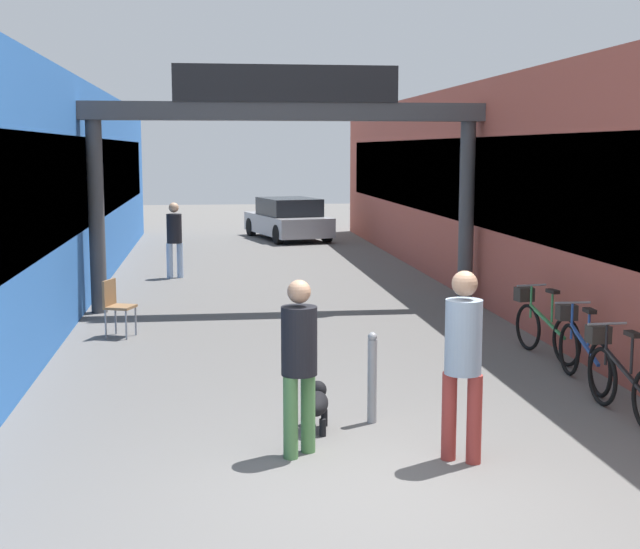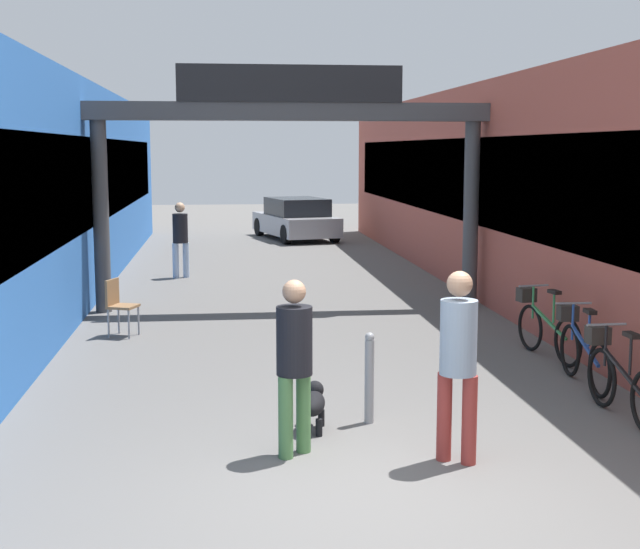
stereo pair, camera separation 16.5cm
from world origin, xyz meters
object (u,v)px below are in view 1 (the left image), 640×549
Objects in this scene: bicycle_blue_second at (581,349)px; bicycle_black_nearest at (620,377)px; pedestrian_companion at (463,353)px; pedestrian_carrying_crate at (174,235)px; dog_on_leash at (317,403)px; bicycle_green_third at (543,325)px; cafe_chair_wood_nearer at (115,302)px; pedestrian_with_dog at (299,356)px; bollard_post_metal at (372,377)px; parked_car_silver at (288,219)px.

bicycle_black_nearest is at bearing -96.13° from bicycle_blue_second.
pedestrian_carrying_crate is at bearing 103.82° from pedestrian_companion.
bicycle_green_third is (3.55, 2.90, 0.15)m from dog_on_leash.
pedestrian_companion is at bearing -58.43° from cafe_chair_wood_nearer.
bicycle_green_third is at bearing 85.52° from bicycle_black_nearest.
pedestrian_with_dog reaches higher than bollard_post_metal.
parked_car_silver is at bearing 96.99° from bicycle_green_third.
pedestrian_companion reaches higher than bicycle_green_third.
bicycle_black_nearest is at bearing 1.18° from dog_on_leash.
parked_car_silver is at bearing 85.13° from pedestrian_with_dog.
pedestrian_carrying_crate reaches higher than cafe_chair_wood_nearer.
pedestrian_with_dog is at bearing -149.65° from bicycle_blue_second.
pedestrian_with_dog is 1.89× the size of cafe_chair_wood_nearer.
bicycle_blue_second is 1.01× the size of bicycle_green_third.
pedestrian_companion is 1.51m from bollard_post_metal.
parked_car_silver is (4.01, 14.74, 0.10)m from cafe_chair_wood_nearer.
bicycle_black_nearest is 1.00× the size of bicycle_blue_second.
bicycle_green_third reaches higher than bollard_post_metal.
bollard_post_metal is at bearing -77.60° from pedestrian_carrying_crate.
pedestrian_carrying_crate is 2.60× the size of dog_on_leash.
bicycle_black_nearest and bicycle_green_third have the same top height.
bicycle_blue_second is at bearing -92.94° from bicycle_green_third.
dog_on_leash is at bearing -94.32° from parked_car_silver.
pedestrian_carrying_crate is 1.74× the size of bollard_post_metal.
pedestrian_carrying_crate is 0.40× the size of parked_car_silver.
bicycle_black_nearest is 1.73× the size of bollard_post_metal.
bicycle_green_third is (3.81, 3.65, -0.53)m from pedestrian_with_dog.
pedestrian_companion is 2.49m from bicycle_black_nearest.
bollard_post_metal is (0.61, 0.16, 0.21)m from dog_on_leash.
bicycle_blue_second is (5.31, -9.86, -0.54)m from pedestrian_carrying_crate.
pedestrian_companion is at bearing -150.83° from bicycle_black_nearest.
bicycle_blue_second is (3.73, 2.18, -0.53)m from pedestrian_with_dog.
pedestrian_companion is 1.06× the size of bicycle_black_nearest.
bicycle_green_third is 0.39× the size of parked_car_silver.
bicycle_black_nearest reaches higher than dog_on_leash.
bicycle_black_nearest and bicycle_blue_second have the same top height.
parked_car_silver is (0.27, 20.83, -0.39)m from pedestrian_companion.
pedestrian_with_dog is 3.71m from bicycle_black_nearest.
dog_on_leash is 0.39× the size of bicycle_green_third.
pedestrian_carrying_crate reaches higher than parked_car_silver.
bicycle_green_third is (0.22, 2.83, 0.00)m from bicycle_black_nearest.
pedestrian_carrying_crate is 9.98m from bicycle_green_third.
pedestrian_carrying_crate is 6.37m from cafe_chair_wood_nearer.
bicycle_blue_second and bicycle_green_third have the same top height.
cafe_chair_wood_nearer is at bearing -96.22° from pedestrian_carrying_crate.
parked_car_silver reaches higher than bicycle_blue_second.
pedestrian_carrying_crate is 1.02× the size of bicycle_green_third.
pedestrian_carrying_crate is at bearing 114.70° from bicycle_black_nearest.
pedestrian_with_dog is 1.00× the size of bicycle_blue_second.
pedestrian_carrying_crate is 11.46m from dog_on_leash.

